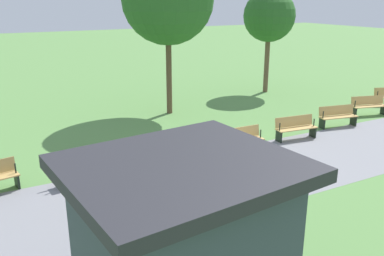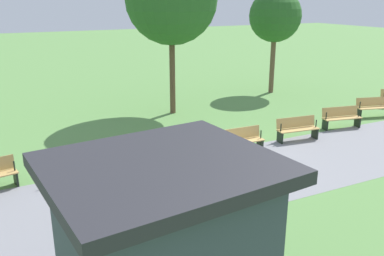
{
  "view_description": "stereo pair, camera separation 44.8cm",
  "coord_description": "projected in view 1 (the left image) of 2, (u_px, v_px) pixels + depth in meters",
  "views": [
    {
      "loc": [
        6.63,
        11.21,
        5.28
      ],
      "look_at": [
        -0.0,
        -1.21,
        0.8
      ],
      "focal_mm": 38.33,
      "sensor_mm": 36.0,
      "label": 1
    },
    {
      "loc": [
        6.23,
        11.42,
        5.28
      ],
      "look_at": [
        -0.0,
        -1.21,
        0.8
      ],
      "focal_mm": 38.33,
      "sensor_mm": 36.0,
      "label": 2
    }
  ],
  "objects": [
    {
      "name": "ground_plane",
      "position": [
        209.0,
        160.0,
        14.0
      ],
      "size": [
        120.0,
        120.0,
        0.0
      ],
      "primitive_type": "plane",
      "color": "#5B8C47"
    },
    {
      "name": "bench_2",
      "position": [
        369.0,
        105.0,
        19.2
      ],
      "size": [
        1.76,
        0.9,
        0.89
      ],
      "rotation": [
        0.0,
        0.0,
        -0.26
      ],
      "color": "tan",
      "rests_on": "ground"
    },
    {
      "name": "bench_7",
      "position": [
        86.0,
        166.0,
        12.27
      ],
      "size": [
        1.74,
        0.66,
        0.89
      ],
      "rotation": [
        0.0,
        0.0,
        0.11
      ],
      "color": "tan",
      "rests_on": "ground"
    },
    {
      "name": "bench_4",
      "position": [
        296.0,
        127.0,
        15.94
      ],
      "size": [
        1.74,
        0.66,
        0.89
      ],
      "rotation": [
        0.0,
        0.0,
        -0.11
      ],
      "color": "tan",
      "rests_on": "ground"
    },
    {
      "name": "bench_3",
      "position": [
        338.0,
        116.0,
        17.49
      ],
      "size": [
        1.75,
        0.78,
        0.89
      ],
      "rotation": [
        0.0,
        0.0,
        -0.19
      ],
      "color": "tan",
      "rests_on": "ground"
    },
    {
      "name": "bench_5",
      "position": [
        241.0,
        140.0,
        14.55
      ],
      "size": [
        1.71,
        0.54,
        0.89
      ],
      "rotation": [
        0.0,
        0.0,
        -0.04
      ],
      "color": "tan",
      "rests_on": "ground"
    },
    {
      "name": "bench_6",
      "position": [
        171.0,
        153.0,
        13.32
      ],
      "size": [
        1.71,
        0.54,
        0.89
      ],
      "rotation": [
        0.0,
        0.0,
        0.04
      ],
      "color": "tan",
      "rests_on": "ground"
    },
    {
      "name": "path_paving",
      "position": [
        233.0,
        176.0,
        12.73
      ],
      "size": [
        44.72,
        4.23,
        0.01
      ],
      "primitive_type": "cube",
      "color": "gray",
      "rests_on": "ground"
    },
    {
      "name": "tree_0",
      "position": [
        269.0,
        16.0,
        22.83
      ],
      "size": [
        2.89,
        2.89,
        5.78
      ],
      "color": "brown",
      "rests_on": "ground"
    },
    {
      "name": "kiosk",
      "position": [
        183.0,
        254.0,
        6.2
      ],
      "size": [
        3.48,
        3.11,
        3.09
      ],
      "rotation": [
        0.0,
        0.0,
        0.1
      ],
      "color": "#38424C",
      "rests_on": "ground"
    }
  ]
}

